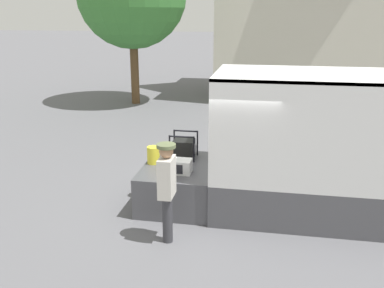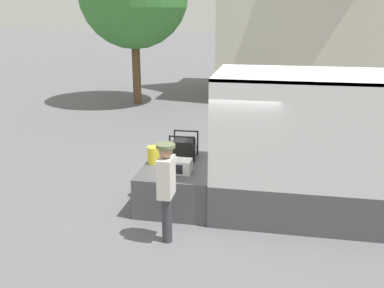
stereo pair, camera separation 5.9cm
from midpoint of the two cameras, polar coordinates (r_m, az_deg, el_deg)
name	(u,v)px [view 2 (the right image)]	position (r m, az deg, el deg)	size (l,w,h in m)	color
ground_plane	(215,204)	(9.29, 3.20, -7.99)	(160.00, 160.00, 0.00)	slate
tailgate_deck	(180,183)	(9.24, -1.43, -5.28)	(1.51, 2.04, 0.84)	#4C4C51
microwave	(179,166)	(8.62, -1.58, -2.98)	(0.51, 0.36, 0.28)	white
portable_generator	(185,149)	(9.45, -0.79, -0.63)	(0.57, 0.50, 0.58)	black
orange_bucket	(154,155)	(9.18, -4.97, -1.46)	(0.27, 0.27, 0.37)	yellow
worker_person	(166,182)	(7.41, -3.23, -5.13)	(0.33, 0.44, 1.83)	#38383D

